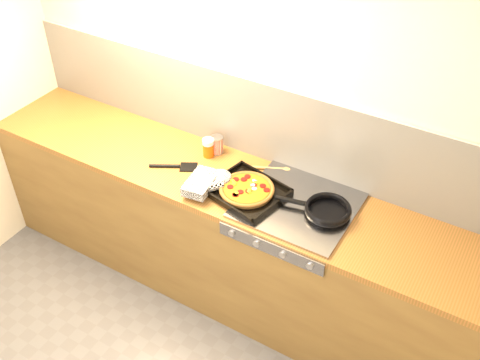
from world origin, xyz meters
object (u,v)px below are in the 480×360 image
Objects in this scene: pizza_on_tray at (235,187)px; frying_pan at (327,210)px; tomato_can at (217,145)px; juice_glass at (208,148)px.

pizza_on_tray is 1.27× the size of frying_pan.
tomato_can is 0.96× the size of juice_glass.
juice_glass is at bearing -113.01° from tomato_can.
pizza_on_tray is at bearing -169.66° from frying_pan.
tomato_can is at bearing 167.18° from frying_pan.
juice_glass is at bearing 171.30° from frying_pan.
pizza_on_tray reaches higher than frying_pan.
frying_pan is at bearing -8.70° from juice_glass.
juice_glass is at bearing 145.32° from pizza_on_tray.
pizza_on_tray is at bearing -34.68° from juice_glass.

